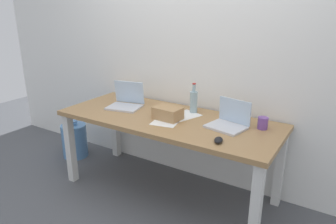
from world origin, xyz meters
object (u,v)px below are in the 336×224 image
at_px(water_cooler_jug, 75,140).
at_px(beer_bottle, 194,101).
at_px(desk, 168,127).
at_px(laptop_left, 126,102).
at_px(cardboard_box, 168,113).
at_px(laptop_right, 229,122).
at_px(computer_mouse, 218,140).
at_px(coffee_mug, 263,123).

bearing_deg(water_cooler_jug, beer_bottle, 7.28).
relative_size(desk, beer_bottle, 7.15).
distance_m(laptop_left, cardboard_box, 0.52).
bearing_deg(laptop_right, cardboard_box, -168.79).
bearing_deg(laptop_left, cardboard_box, -8.29).
distance_m(laptop_left, beer_bottle, 0.65).
xyz_separation_m(laptop_right, cardboard_box, (-0.51, -0.10, 0.01)).
xyz_separation_m(desk, computer_mouse, (0.58, -0.25, 0.10)).
height_order(desk, water_cooler_jug, desk).
height_order(laptop_right, beer_bottle, beer_bottle).
relative_size(cardboard_box, water_cooler_jug, 0.53).
relative_size(desk, computer_mouse, 19.32).
xyz_separation_m(cardboard_box, coffee_mug, (0.75, 0.21, -0.01)).
distance_m(computer_mouse, coffee_mug, 0.46).
height_order(cardboard_box, water_cooler_jug, cardboard_box).
bearing_deg(laptop_left, desk, -4.53).
height_order(desk, coffee_mug, coffee_mug).
bearing_deg(computer_mouse, coffee_mug, 51.94).
xyz_separation_m(laptop_right, coffee_mug, (0.24, 0.10, 0.00)).
xyz_separation_m(desk, coffee_mug, (0.77, 0.17, 0.14)).
xyz_separation_m(cardboard_box, water_cooler_jug, (-1.31, 0.09, -0.59)).
bearing_deg(laptop_left, computer_mouse, -15.19).
bearing_deg(desk, computer_mouse, -23.57).
distance_m(desk, cardboard_box, 0.15).
relative_size(computer_mouse, coffee_mug, 1.05).
height_order(laptop_right, cardboard_box, laptop_right).
xyz_separation_m(beer_bottle, cardboard_box, (-0.10, -0.28, -0.05)).
bearing_deg(water_cooler_jug, cardboard_box, -4.11).
xyz_separation_m(desk, water_cooler_jug, (-1.29, 0.06, -0.45)).
bearing_deg(desk, coffee_mug, 12.42).
xyz_separation_m(desk, laptop_right, (0.53, 0.06, 0.13)).
height_order(cardboard_box, coffee_mug, cardboard_box).
bearing_deg(cardboard_box, computer_mouse, -21.19).
bearing_deg(desk, laptop_left, 175.47).
height_order(beer_bottle, water_cooler_jug, beer_bottle).
xyz_separation_m(laptop_left, cardboard_box, (0.52, -0.08, 0.00)).
relative_size(beer_bottle, cardboard_box, 1.17).
distance_m(cardboard_box, water_cooler_jug, 1.44).
bearing_deg(coffee_mug, desk, -167.58).
bearing_deg(laptop_right, laptop_left, -178.57).
height_order(laptop_right, coffee_mug, laptop_right).
bearing_deg(computer_mouse, water_cooler_jug, 156.81).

